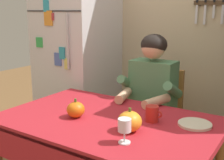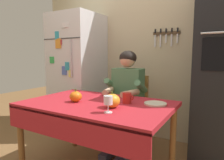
% 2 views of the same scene
% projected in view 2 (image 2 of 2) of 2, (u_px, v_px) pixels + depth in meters
% --- Properties ---
extents(back_wall_assembly, '(3.70, 0.13, 2.60)m').
position_uv_depth(back_wall_assembly, '(148.00, 48.00, 2.91)').
color(back_wall_assembly, '#BCAD89').
rests_on(back_wall_assembly, ground).
extents(refrigerator, '(0.68, 0.71, 1.80)m').
position_uv_depth(refrigerator, '(78.00, 74.00, 3.12)').
color(refrigerator, silver).
rests_on(refrigerator, ground).
extents(dining_table, '(1.40, 0.90, 0.74)m').
position_uv_depth(dining_table, '(96.00, 111.00, 1.92)').
color(dining_table, brown).
rests_on(dining_table, ground).
extents(chair_behind_person, '(0.40, 0.40, 0.93)m').
position_uv_depth(chair_behind_person, '(132.00, 108.00, 2.61)').
color(chair_behind_person, '#9E6B33').
rests_on(chair_behind_person, ground).
extents(seated_person, '(0.47, 0.55, 1.25)m').
position_uv_depth(seated_person, '(125.00, 93.00, 2.42)').
color(seated_person, '#38384C').
rests_on(seated_person, ground).
extents(coffee_mug, '(0.11, 0.08, 0.10)m').
position_uv_depth(coffee_mug, '(127.00, 98.00, 1.89)').
color(coffee_mug, '#B2231E').
rests_on(coffee_mug, dining_table).
extents(wine_glass, '(0.07, 0.07, 0.14)m').
position_uv_depth(wine_glass, '(108.00, 101.00, 1.57)').
color(wine_glass, white).
rests_on(wine_glass, dining_table).
extents(pumpkin_large, '(0.14, 0.14, 0.14)m').
position_uv_depth(pumpkin_large, '(112.00, 101.00, 1.72)').
color(pumpkin_large, orange).
rests_on(pumpkin_large, dining_table).
extents(pumpkin_medium, '(0.12, 0.12, 0.13)m').
position_uv_depth(pumpkin_medium, '(76.00, 97.00, 1.94)').
color(pumpkin_medium, orange).
rests_on(pumpkin_medium, dining_table).
extents(serving_tray, '(0.20, 0.20, 0.02)m').
position_uv_depth(serving_tray, '(155.00, 104.00, 1.84)').
color(serving_tray, beige).
rests_on(serving_tray, dining_table).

